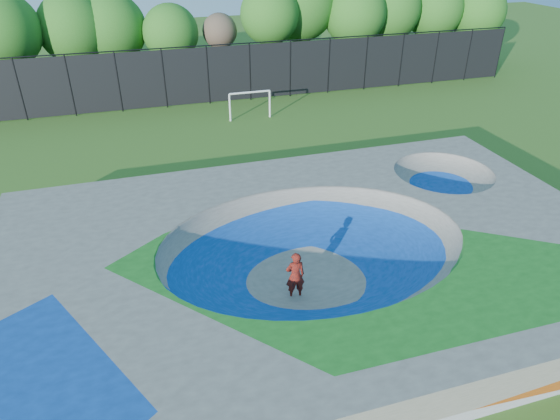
{
  "coord_description": "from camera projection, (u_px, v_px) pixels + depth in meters",
  "views": [
    {
      "loc": [
        -5.4,
        -13.6,
        11.01
      ],
      "look_at": [
        -0.3,
        3.0,
        1.1
      ],
      "focal_mm": 32.0,
      "sensor_mm": 36.0,
      "label": 1
    }
  ],
  "objects": [
    {
      "name": "skateboard",
      "position": [
        295.0,
        296.0,
        17.0
      ],
      "size": [
        0.81,
        0.37,
        0.05
      ],
      "primitive_type": "cube",
      "rotation": [
        0.0,
        0.0,
        -0.2
      ],
      "color": "black",
      "rests_on": "ground"
    },
    {
      "name": "skater",
      "position": [
        295.0,
        276.0,
        16.57
      ],
      "size": [
        0.68,
        0.46,
        1.8
      ],
      "primitive_type": "imported",
      "rotation": [
        0.0,
        0.0,
        3.09
      ],
      "color": "red",
      "rests_on": "ground"
    },
    {
      "name": "fence",
      "position": [
        208.0,
        74.0,
        34.53
      ],
      "size": [
        48.09,
        0.09,
        4.04
      ],
      "color": "black",
      "rests_on": "ground"
    },
    {
      "name": "treeline",
      "position": [
        189.0,
        21.0,
        37.03
      ],
      "size": [
        53.2,
        7.19,
        8.55
      ],
      "color": "#463223",
      "rests_on": "ground"
    },
    {
      "name": "soccer_goal",
      "position": [
        250.0,
        100.0,
        32.07
      ],
      "size": [
        2.78,
        0.12,
        1.83
      ],
      "color": "white",
      "rests_on": "ground"
    },
    {
      "name": "skate_deck",
      "position": [
        313.0,
        257.0,
        17.76
      ],
      "size": [
        22.0,
        14.0,
        1.5
      ],
      "primitive_type": "cube",
      "color": "gray",
      "rests_on": "ground"
    },
    {
      "name": "ground",
      "position": [
        312.0,
        274.0,
        18.13
      ],
      "size": [
        120.0,
        120.0,
        0.0
      ],
      "primitive_type": "plane",
      "color": "#345D19",
      "rests_on": "ground"
    }
  ]
}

